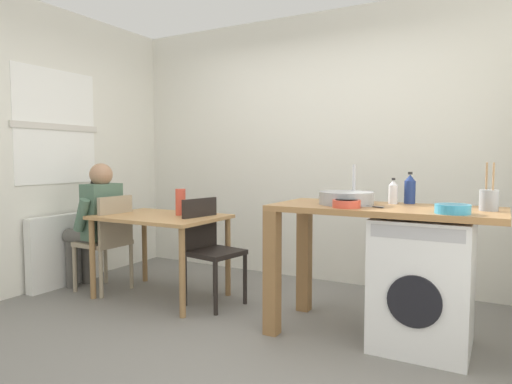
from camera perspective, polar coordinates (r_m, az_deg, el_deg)
The scene contains 19 objects.
ground_plane at distance 3.38m, azimuth -4.41°, elevation -17.37°, with size 5.46×5.46×0.00m, color slate.
wall_back at distance 4.70m, azimuth 7.36°, elevation 5.50°, with size 4.60×0.10×2.70m, color silver.
wall_window_side at distance 4.69m, azimuth -27.11°, elevation 5.11°, with size 0.12×3.80×2.70m.
radiator at distance 4.84m, azimuth -22.91°, elevation -6.75°, with size 0.10×0.80×0.70m, color white.
dining_table at distance 4.12m, azimuth -11.97°, elevation -4.22°, with size 1.10×0.76×0.74m.
chair_person_seat at distance 4.45m, azimuth -18.16°, elevation -5.50°, with size 0.41×0.41×0.90m.
chair_opposite at distance 3.90m, azimuth -5.99°, elevation -6.64°, with size 0.46×0.46×0.90m.
seated_person at distance 4.54m, azimuth -19.54°, elevation -3.24°, with size 0.50×0.52×1.20m.
kitchen_counter at distance 3.25m, azimuth 12.14°, elevation -4.37°, with size 1.50×0.68×0.92m.
washing_machine at distance 3.22m, azimuth 20.27°, elevation -10.66°, with size 0.60×0.61×0.86m.
sink_basin at distance 3.24m, azimuth 11.32°, elevation -0.76°, with size 0.38×0.38×0.09m, color #9EA0A5.
tap at distance 3.41m, azimuth 12.26°, elevation 1.07°, with size 0.02×0.02×0.28m, color #B2B2B7.
bottle_tall_green at distance 3.36m, azimuth 16.92°, elevation -0.02°, with size 0.06×0.06×0.19m.
bottle_squat_brown at distance 3.42m, azimuth 18.84°, elevation 0.32°, with size 0.08×0.08×0.23m.
mixing_bowl at distance 3.04m, azimuth 11.36°, elevation -1.40°, with size 0.18×0.18×0.05m.
utensil_crock at distance 3.14m, azimuth 27.32°, elevation -0.85°, with size 0.11×0.11×0.30m.
colander at distance 2.89m, azimuth 23.56°, elevation -1.91°, with size 0.20×0.20×0.06m.
vase at distance 4.08m, azimuth -9.50°, elevation -1.25°, with size 0.09×0.09×0.24m, color #D84C38.
scissors at distance 3.09m, azimuth 14.50°, elevation -1.81°, with size 0.15×0.06×0.01m.
Camera 1 is at (1.73, -2.62, 1.24)m, focal length 31.70 mm.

